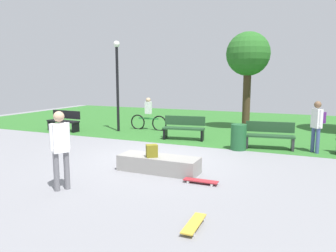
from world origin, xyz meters
name	(u,v)px	position (x,y,z in m)	size (l,w,h in m)	color
ground_plane	(156,158)	(0.00, 0.00, 0.00)	(28.00, 28.00, 0.00)	gray
grass_lawn	(222,123)	(0.00, 8.04, 0.00)	(26.60, 11.92, 0.01)	#2D6B28
concrete_ledge	(159,164)	(0.65, -1.18, 0.20)	(2.10, 0.71, 0.41)	gray
backpack_on_ledge	(152,151)	(0.52, -1.33, 0.57)	(0.28, 0.20, 0.32)	olive
skater_performing_trick	(60,144)	(-0.68, -3.25, 1.00)	(0.34, 0.38, 1.71)	slate
skateboard_by_ledge	(201,181)	(1.94, -1.66, 0.06)	(0.80, 0.21, 0.08)	#A5262D
skateboard_spare	(194,224)	(2.50, -3.77, 0.06)	(0.22, 0.80, 0.08)	gold
park_bench_far_right	(184,127)	(-0.27, 3.08, 0.48)	(1.65, 0.70, 0.91)	#1E4223
park_bench_by_oak	(64,120)	(-5.97, 2.84, 0.48)	(1.63, 0.57, 0.91)	black
park_bench_center_lawn	(270,135)	(2.96, 2.73, 0.48)	(1.65, 0.68, 0.91)	#1E4223
tree_slender_maple	(248,56)	(1.49, 6.52, 3.36)	(1.97, 1.97, 4.43)	#42301E
lamp_post	(117,77)	(-3.67, 3.75, 2.43)	(0.28, 0.28, 3.97)	black
trash_bin	(238,137)	(2.03, 2.15, 0.43)	(0.51, 0.51, 0.86)	#1E592D
pedestrian_with_backpack	(317,122)	(4.40, 2.73, 1.00)	(0.45, 0.44, 1.66)	#3F5184
cyclist_on_bicycle	(148,116)	(-2.60, 4.60, 0.63)	(1.82, 0.22, 1.52)	black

